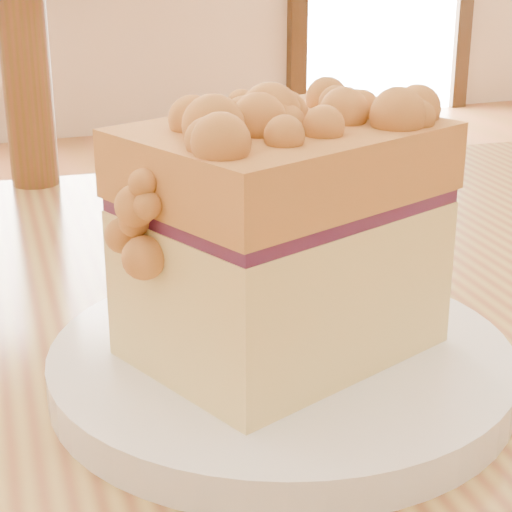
{
  "coord_description": "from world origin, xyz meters",
  "views": [
    {
      "loc": [
        -0.12,
        -0.2,
        0.94
      ],
      "look_at": [
        0.03,
        0.16,
        0.8
      ],
      "focal_mm": 62.0,
      "sensor_mm": 36.0,
      "label": 1
    }
  ],
  "objects": [
    {
      "name": "cake_slice",
      "position": [
        0.03,
        0.13,
        0.82
      ],
      "size": [
        0.15,
        0.13,
        0.12
      ],
      "rotation": [
        0.0,
        0.0,
        0.34
      ],
      "color": "#F5D98A",
      "rests_on": "plate"
    },
    {
      "name": "plate",
      "position": [
        0.03,
        0.13,
        0.76
      ],
      "size": [
        0.21,
        0.21,
        0.02
      ],
      "color": "white",
      "rests_on": "cafe_table_main"
    }
  ]
}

